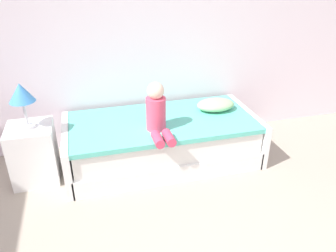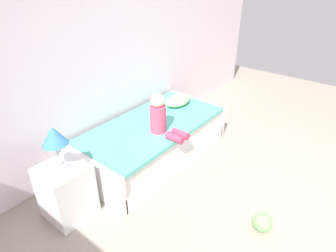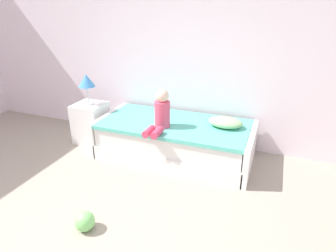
{
  "view_description": "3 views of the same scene",
  "coord_description": "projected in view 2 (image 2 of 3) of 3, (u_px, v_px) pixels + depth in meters",
  "views": [
    {
      "loc": [
        -0.6,
        -1.13,
        2.08
      ],
      "look_at": [
        0.18,
        1.75,
        0.55
      ],
      "focal_mm": 35.34,
      "sensor_mm": 36.0,
      "label": 1
    },
    {
      "loc": [
        -2.23,
        -0.18,
        2.3
      ],
      "look_at": [
        0.18,
        1.75,
        0.55
      ],
      "focal_mm": 30.43,
      "sensor_mm": 36.0,
      "label": 2
    },
    {
      "loc": [
        1.41,
        -1.43,
        2.0
      ],
      "look_at": [
        0.18,
        1.75,
        0.55
      ],
      "focal_mm": 31.25,
      "sensor_mm": 36.0,
      "label": 3
    }
  ],
  "objects": [
    {
      "name": "ground_plane",
      "position": [
        297.0,
        239.0,
        2.74
      ],
      "size": [
        9.2,
        9.2,
        0.0
      ],
      "primitive_type": "plane",
      "color": "#9E9384"
    },
    {
      "name": "wall_rear",
      "position": [
        104.0,
        46.0,
        3.45
      ],
      "size": [
        7.2,
        0.1,
        2.9
      ],
      "primitive_type": "cube",
      "color": "white",
      "rests_on": "ground"
    },
    {
      "name": "bed",
      "position": [
        154.0,
        140.0,
        3.84
      ],
      "size": [
        2.11,
        1.0,
        0.5
      ],
      "color": "white",
      "rests_on": "ground"
    },
    {
      "name": "nightstand",
      "position": [
        66.0,
        191.0,
        2.89
      ],
      "size": [
        0.44,
        0.44,
        0.6
      ],
      "primitive_type": "cube",
      "color": "white",
      "rests_on": "ground"
    },
    {
      "name": "table_lamp",
      "position": [
        54.0,
        138.0,
        2.57
      ],
      "size": [
        0.24,
        0.24,
        0.45
      ],
      "color": "silver",
      "rests_on": "nightstand"
    },
    {
      "name": "child_figure",
      "position": [
        161.0,
        118.0,
        3.41
      ],
      "size": [
        0.2,
        0.51,
        0.5
      ],
      "color": "#E04C6B",
      "rests_on": "bed"
    },
    {
      "name": "pillow",
      "position": [
        178.0,
        101.0,
        4.18
      ],
      "size": [
        0.44,
        0.3,
        0.13
      ],
      "primitive_type": "ellipsoid",
      "color": "#99CC8C",
      "rests_on": "bed"
    },
    {
      "name": "toy_ball",
      "position": [
        262.0,
        222.0,
        2.8
      ],
      "size": [
        0.19,
        0.19,
        0.19
      ],
      "primitive_type": "sphere",
      "color": "#7FD872",
      "rests_on": "ground"
    }
  ]
}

